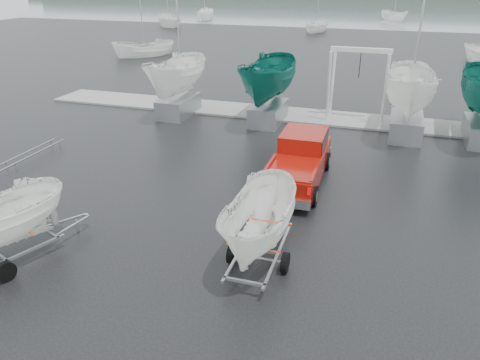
{
  "coord_description": "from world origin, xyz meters",
  "views": [
    {
      "loc": [
        6.21,
        -13.72,
        7.95
      ],
      "look_at": [
        1.58,
        0.55,
        1.2
      ],
      "focal_mm": 35.0,
      "sensor_mm": 36.0,
      "label": 1
    }
  ],
  "objects": [
    {
      "name": "keelboat_0",
      "position": [
        -5.65,
        11.0,
        3.74
      ],
      "size": [
        2.36,
        3.2,
        10.53
      ],
      "color": "gray",
      "rests_on": "ground"
    },
    {
      "name": "boat_hoist",
      "position": [
        4.47,
        13.0,
        2.67
      ],
      "size": [
        3.3,
        2.18,
        4.12
      ],
      "color": "silver",
      "rests_on": "ground"
    },
    {
      "name": "lake",
      "position": [
        0.0,
        100.0,
        -0.01
      ],
      "size": [
        300.0,
        300.0,
        0.0
      ],
      "primitive_type": "plane",
      "color": "slate",
      "rests_on": "ground"
    },
    {
      "name": "moored_boat_5",
      "position": [
        5.28,
        75.1,
        0.0
      ],
      "size": [
        3.74,
        3.76,
        11.61
      ],
      "rotation": [
        0.0,
        0.0,
        0.51
      ],
      "color": "white",
      "rests_on": "ground"
    },
    {
      "name": "moored_boat_1",
      "position": [
        -4.68,
        54.97,
        0.01
      ],
      "size": [
        2.73,
        2.78,
        11.14
      ],
      "rotation": [
        0.0,
        0.0,
        2.98
      ],
      "color": "white",
      "rests_on": "ground"
    },
    {
      "name": "trailer_hitched",
      "position": [
        3.18,
        -2.45,
        2.82
      ],
      "size": [
        1.8,
        3.62,
        5.21
      ],
      "rotation": [
        0.0,
        0.0,
        0.02
      ],
      "color": "gray",
      "rests_on": "ground"
    },
    {
      "name": "mast_rack_0",
      "position": [
        -9.0,
        1.0,
        0.35
      ],
      "size": [
        0.56,
        6.5,
        0.06
      ],
      "rotation": [
        0.0,
        0.0,
        1.57
      ],
      "color": "gray",
      "rests_on": "ground"
    },
    {
      "name": "moored_boat_4",
      "position": [
        -27.58,
        54.76,
        0.0
      ],
      "size": [
        3.96,
        3.97,
        11.68
      ],
      "rotation": [
        0.0,
        0.0,
        3.88
      ],
      "color": "white",
      "rests_on": "ground"
    },
    {
      "name": "ground_plane",
      "position": [
        0.0,
        0.0,
        0.0
      ],
      "size": [
        120.0,
        120.0,
        0.0
      ],
      "primitive_type": "plane",
      "color": "black",
      "rests_on": "ground"
    },
    {
      "name": "keelboat_2",
      "position": [
        7.22,
        11.0,
        3.99
      ],
      "size": [
        2.51,
        3.2,
        10.68
      ],
      "color": "gray",
      "rests_on": "ground"
    },
    {
      "name": "moored_boat_0",
      "position": [
        -17.85,
        29.17,
        0.0
      ],
      "size": [
        3.52,
        3.52,
        11.28
      ],
      "rotation": [
        0.0,
        0.0,
        5.58
      ],
      "color": "white",
      "rests_on": "ground"
    },
    {
      "name": "moored_boat_7",
      "position": [
        -26.08,
        66.01,
        0.0
      ],
      "size": [
        3.44,
        3.49,
        11.71
      ],
      "rotation": [
        0.0,
        0.0,
        3.4
      ],
      "color": "white",
      "rests_on": "ground"
    },
    {
      "name": "pickup_truck",
      "position": [
        3.08,
        3.85,
        0.98
      ],
      "size": [
        2.16,
        5.67,
        1.88
      ],
      "rotation": [
        0.0,
        0.0,
        0.02
      ],
      "color": "maroon",
      "rests_on": "ground"
    },
    {
      "name": "dock",
      "position": [
        0.0,
        13.0,
        0.05
      ],
      "size": [
        30.0,
        3.0,
        0.12
      ],
      "primitive_type": "cube",
      "color": "gray",
      "rests_on": "ground"
    },
    {
      "name": "keelboat_1",
      "position": [
        -0.18,
        11.2,
        4.07
      ],
      "size": [
        2.56,
        3.2,
        7.91
      ],
      "color": "gray",
      "rests_on": "ground"
    }
  ]
}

